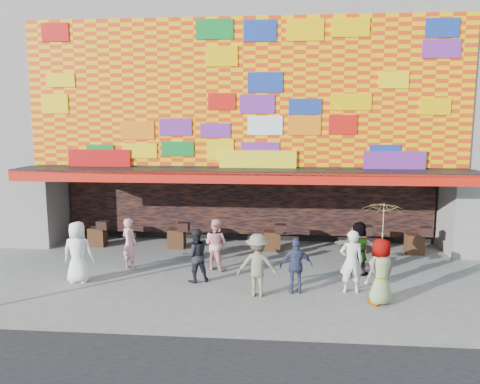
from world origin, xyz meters
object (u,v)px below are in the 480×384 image
at_px(ped_e, 296,266).
at_px(parasol, 383,221).
at_px(ped_g, 381,272).
at_px(ped_h, 351,261).
at_px(ped_f, 359,248).
at_px(ped_b, 130,244).
at_px(ped_c, 195,255).
at_px(ped_i, 216,244).
at_px(ped_a, 78,252).
at_px(ped_d, 257,265).

distance_m(ped_e, parasol, 2.60).
xyz_separation_m(ped_g, ped_h, (-0.62, 0.78, 0.01)).
height_order(ped_f, ped_h, ped_h).
relative_size(ped_f, ped_g, 0.96).
bearing_deg(parasol, ped_b, 162.73).
relative_size(ped_c, ped_i, 0.97).
xyz_separation_m(ped_g, ped_i, (-4.55, 2.44, -0.05)).
height_order(ped_e, ped_i, ped_i).
relative_size(ped_c, parasol, 0.84).
relative_size(ped_b, ped_e, 1.07).
relative_size(ped_a, ped_i, 1.10).
xyz_separation_m(ped_h, ped_i, (-3.94, 1.66, -0.06)).
bearing_deg(ped_c, ped_e, 141.51).
height_order(ped_c, ped_g, ped_g).
bearing_deg(ped_g, ped_e, -48.81).
xyz_separation_m(ped_b, ped_f, (7.09, 0.08, 0.01)).
bearing_deg(ped_d, ped_b, -26.54).
bearing_deg(ped_d, ped_g, 173.11).
bearing_deg(ped_b, ped_c, -172.69).
distance_m(ped_b, ped_d, 4.57).
relative_size(ped_f, parasol, 0.88).
xyz_separation_m(ped_c, ped_h, (4.36, -0.47, 0.08)).
distance_m(ped_i, parasol, 5.34).
height_order(ped_i, parasol, parasol).
bearing_deg(ped_e, ped_h, 179.18).
bearing_deg(ped_h, ped_f, -107.07).
xyz_separation_m(ped_d, ped_h, (2.52, 0.47, 0.02)).
xyz_separation_m(ped_a, ped_e, (6.24, -0.33, -0.13)).
xyz_separation_m(ped_b, ped_g, (7.27, -2.26, 0.04)).
distance_m(ped_a, ped_e, 6.25).
xyz_separation_m(ped_g, parasol, (-0.00, 0.00, 1.31)).
bearing_deg(ped_b, parasol, -166.05).
height_order(ped_e, ped_f, ped_f).
bearing_deg(ped_b, ped_a, 82.49).
bearing_deg(ped_f, ped_i, 12.98).
distance_m(ped_c, ped_i, 1.27).
bearing_deg(ped_c, ped_i, -135.29).
xyz_separation_m(ped_d, ped_g, (3.14, -0.31, 0.01)).
height_order(ped_c, ped_h, ped_h).
relative_size(ped_a, ped_g, 1.04).
height_order(ped_c, ped_i, ped_i).
relative_size(ped_d, ped_e, 1.11).
bearing_deg(parasol, ped_d, 174.37).
height_order(ped_e, parasol, parasol).
distance_m(ped_d, ped_e, 1.07).
relative_size(ped_h, ped_i, 1.07).
height_order(ped_b, ped_e, ped_b).
bearing_deg(ped_a, parasol, 172.34).
relative_size(ped_d, ped_f, 1.03).
relative_size(ped_e, ped_h, 0.88).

